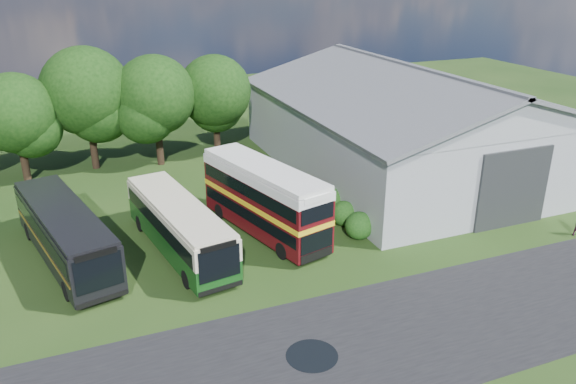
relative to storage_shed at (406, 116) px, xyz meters
name	(u,v)px	position (x,y,z in m)	size (l,w,h in m)	color
ground	(315,310)	(-15.00, -15.98, -4.17)	(120.00, 120.00, 0.00)	black
asphalt_road	(404,332)	(-12.00, -18.98, -4.17)	(60.00, 8.00, 0.02)	black
puddle	(312,356)	(-16.50, -18.98, -4.17)	(2.20, 2.20, 0.01)	black
storage_shed	(406,116)	(0.00, 0.00, 0.00)	(18.80, 24.80, 8.15)	gray
tree_left_b	(16,113)	(-28.00, 7.52, 1.09)	(5.78, 5.78, 8.16)	black
tree_mid	(86,91)	(-23.00, 8.82, 2.02)	(6.80, 6.80, 9.60)	black
tree_right_a	(155,95)	(-18.00, 7.82, 1.52)	(6.26, 6.26, 8.83)	black
tree_right_b	(215,91)	(-13.00, 8.62, 1.27)	(5.98, 5.98, 8.45)	black
shrub_front	(359,237)	(-9.40, -9.98, -4.17)	(1.70, 1.70, 1.70)	#194714
shrub_mid	(343,224)	(-9.40, -7.98, -4.17)	(1.60, 1.60, 1.60)	#194714
shrub_back	(329,212)	(-9.40, -5.98, -4.17)	(1.80, 1.80, 1.80)	#194714
bus_green_single	(179,226)	(-19.65, -7.82, -2.57)	(4.23, 11.13, 3.00)	black
bus_maroon_double	(264,200)	(-14.38, -7.21, -2.03)	(5.02, 10.27, 4.28)	black
bus_dark_single	(65,233)	(-25.57, -6.56, -2.50)	(5.22, 11.63, 3.13)	black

